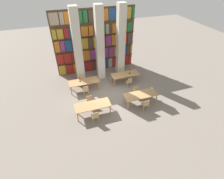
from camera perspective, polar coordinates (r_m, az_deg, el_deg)
The scene contains 19 objects.
ground_plane at distance 13.50m, azimuth -0.20°, elevation -2.04°, with size 40.00×40.00×0.00m, color gray.
bookshelf_bank at distance 15.85m, azimuth -5.42°, elevation 15.01°, with size 7.12×0.35×5.50m.
pillar_left at distance 14.09m, azimuth -11.19°, elevation 13.22°, with size 0.62×0.62×6.00m.
pillar_center at distance 14.39m, azimuth -3.99°, elevation 14.32°, with size 0.62×0.62×6.00m.
pillar_right at distance 14.91m, azimuth 2.86°, elevation 15.17°, with size 0.62×0.62×6.00m.
reading_table_0 at distance 11.63m, azimuth -6.33°, elevation -5.28°, with size 2.36×0.96×0.78m.
chair_0 at distance 11.24m, azimuth -5.51°, elevation -8.65°, with size 0.42×0.40×0.88m.
chair_1 at distance 12.35m, azimuth -7.25°, elevation -3.86°, with size 0.42×0.40×0.88m.
reading_table_1 at distance 12.59m, azimuth 9.29°, elevation -1.83°, with size 2.36×0.96×0.78m.
chair_2 at distance 12.24m, azimuth 10.92°, elevation -4.72°, with size 0.42×0.40×0.88m.
chair_3 at distance 13.27m, azimuth 7.90°, elevation -0.63°, with size 0.42×0.40×0.88m.
reading_table_2 at distance 13.94m, azimuth -9.14°, elevation 2.42°, with size 2.36×0.96×0.78m.
chair_4 at distance 13.45m, azimuth -8.58°, elevation -0.13°, with size 0.42×0.40×0.88m.
chair_5 at distance 14.70m, azimuth -9.79°, elevation 3.24°, with size 0.42×0.40×0.88m.
desk_lamp_0 at distance 13.77m, azimuth -10.48°, elevation 3.46°, with size 0.14×0.14×0.39m.
reading_table_3 at distance 14.72m, azimuth 4.33°, elevation 4.81°, with size 2.36×0.96×0.78m.
chair_6 at distance 14.28m, azimuth 5.62°, elevation 2.54°, with size 0.42×0.40×0.88m.
chair_7 at distance 15.46m, azimuth 3.39°, elevation 5.54°, with size 0.42×0.40×0.88m.
desk_lamp_1 at distance 14.67m, azimuth 5.85°, elevation 6.23°, with size 0.14×0.14×0.43m.
Camera 1 is at (-3.33, -10.02, 8.41)m, focal length 28.00 mm.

